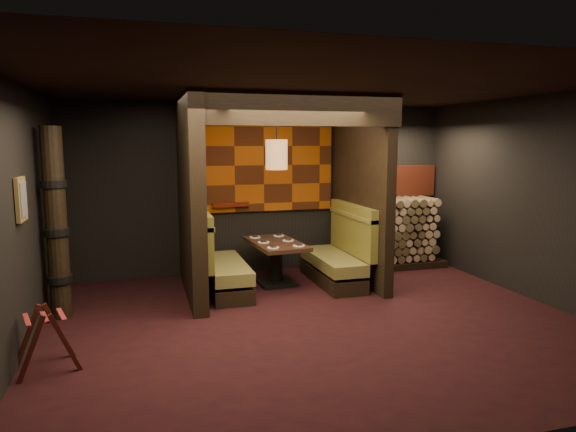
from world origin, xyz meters
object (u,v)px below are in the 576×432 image
at_px(booth_bench_right, 339,258).
at_px(firewood_stack, 395,233).
at_px(dining_table, 276,256).
at_px(luggage_rack, 46,337).
at_px(pendant_lamp, 277,155).
at_px(totem_column, 56,225).
at_px(booth_bench_left, 219,266).

bearing_deg(booth_bench_right, firewood_stack, 27.35).
xyz_separation_m(dining_table, firewood_stack, (2.33, 0.53, 0.17)).
bearing_deg(firewood_stack, booth_bench_right, -152.65).
height_order(luggage_rack, firewood_stack, firewood_stack).
bearing_deg(luggage_rack, booth_bench_right, 28.72).
bearing_deg(pendant_lamp, booth_bench_right, -6.84).
distance_m(dining_table, luggage_rack, 3.73).
distance_m(booth_bench_right, totem_column, 4.10).
xyz_separation_m(booth_bench_left, firewood_stack, (3.25, 0.70, 0.21)).
relative_size(luggage_rack, totem_column, 0.29).
height_order(dining_table, firewood_stack, firewood_stack).
relative_size(booth_bench_left, booth_bench_right, 1.00).
xyz_separation_m(luggage_rack, firewood_stack, (5.25, 2.84, 0.29)).
xyz_separation_m(booth_bench_left, totem_column, (-2.09, -0.55, 0.79)).
distance_m(pendant_lamp, totem_column, 3.19).
relative_size(booth_bench_left, dining_table, 1.19).
bearing_deg(pendant_lamp, dining_table, 90.00).
xyz_separation_m(pendant_lamp, totem_column, (-3.00, -0.67, -0.83)).
height_order(booth_bench_right, firewood_stack, firewood_stack).
relative_size(totem_column, firewood_stack, 1.39).
height_order(booth_bench_right, pendant_lamp, pendant_lamp).
bearing_deg(totem_column, dining_table, 13.42).
relative_size(booth_bench_left, luggage_rack, 2.32).
height_order(pendant_lamp, totem_column, pendant_lamp).
height_order(booth_bench_left, firewood_stack, firewood_stack).
bearing_deg(luggage_rack, dining_table, 38.24).
bearing_deg(booth_bench_right, dining_table, 170.29).
xyz_separation_m(booth_bench_right, pendant_lamp, (-0.98, 0.12, 1.62)).
distance_m(luggage_rack, firewood_stack, 5.98).
bearing_deg(totem_column, luggage_rack, -87.12).
xyz_separation_m(booth_bench_right, luggage_rack, (-3.90, -2.14, -0.08)).
bearing_deg(dining_table, firewood_stack, 12.88).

